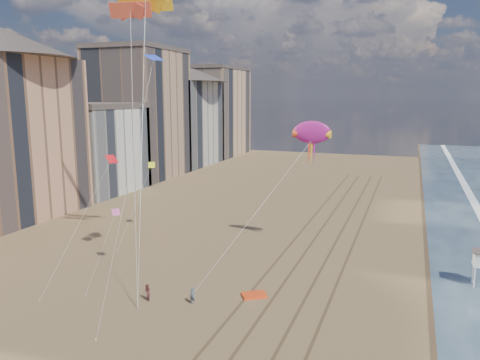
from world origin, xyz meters
name	(u,v)px	position (x,y,z in m)	size (l,w,h in m)	color
wet_sand	(463,250)	(19.00, 40.00, 0.00)	(260.00, 260.00, 0.00)	#42301E
tracks	(312,260)	(2.55, 30.00, 0.01)	(7.68, 120.00, 0.01)	brown
buildings	(124,118)	(-45.73, 65.59, 13.55)	(34.72, 131.35, 29.00)	#C6B284
grounded_kite	(254,295)	(-0.58, 18.57, 0.13)	(2.22, 1.41, 0.25)	#FF4415
show_kite	(312,133)	(1.52, 32.79, 14.23)	(6.05, 8.57, 22.25)	#A01877
kite_flyer_a	(193,296)	(-5.26, 15.15, 0.78)	(0.57, 0.37, 1.56)	#4F5965
kite_flyer_b	(147,293)	(-9.39, 14.25, 0.81)	(0.79, 0.62, 1.62)	brown
small_kites	(137,130)	(-14.86, 22.12, 14.82)	(11.00, 15.97, 16.23)	red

